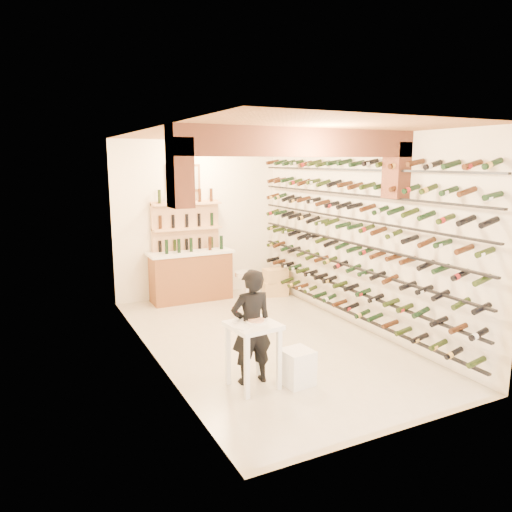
{
  "coord_description": "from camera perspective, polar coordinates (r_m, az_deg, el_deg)",
  "views": [
    {
      "loc": [
        -3.38,
        -6.5,
        2.79
      ],
      "look_at": [
        0.0,
        0.3,
        1.3
      ],
      "focal_mm": 34.11,
      "sensor_mm": 36.0,
      "label": 1
    }
  ],
  "objects": [
    {
      "name": "crate_upper",
      "position": [
        10.2,
        2.3,
        -2.25
      ],
      "size": [
        0.48,
        0.34,
        0.28
      ],
      "primitive_type": "cube",
      "rotation": [
        0.0,
        0.0,
        -0.02
      ],
      "color": "tan",
      "rests_on": "crate_lower"
    },
    {
      "name": "person",
      "position": [
        6.16,
        -0.55,
        -8.3
      ],
      "size": [
        0.56,
        0.39,
        1.48
      ],
      "primitive_type": "imported",
      "rotation": [
        0.0,
        0.0,
        3.09
      ],
      "color": "black",
      "rests_on": "ground"
    },
    {
      "name": "tasting_table",
      "position": [
        6.06,
        -0.37,
        -9.22
      ],
      "size": [
        0.63,
        0.63,
        1.01
      ],
      "rotation": [
        0.0,
        0.0,
        0.1
      ],
      "color": "white",
      "rests_on": "ground"
    },
    {
      "name": "ground",
      "position": [
        7.84,
        0.99,
        -9.75
      ],
      "size": [
        6.0,
        6.0,
        0.0
      ],
      "primitive_type": "plane",
      "color": "beige",
      "rests_on": "ground"
    },
    {
      "name": "white_stool",
      "position": [
        6.32,
        4.84,
        -12.85
      ],
      "size": [
        0.39,
        0.39,
        0.45
      ],
      "primitive_type": "cube",
      "rotation": [
        0.0,
        0.0,
        0.09
      ],
      "color": "white",
      "rests_on": "ground"
    },
    {
      "name": "chrome_barstool",
      "position": [
        8.6,
        -1.01,
        -4.27
      ],
      "size": [
        0.45,
        0.45,
        0.88
      ],
      "rotation": [
        0.0,
        0.0,
        -0.09
      ],
      "color": "silver",
      "rests_on": "ground"
    },
    {
      "name": "room_shell",
      "position": [
        7.11,
        2.02,
        6.76
      ],
      "size": [
        3.52,
        6.02,
        3.21
      ],
      "color": "white",
      "rests_on": "ground"
    },
    {
      "name": "wine_rack",
      "position": [
        8.24,
        10.53,
        2.25
      ],
      "size": [
        0.32,
        5.7,
        2.56
      ],
      "color": "black",
      "rests_on": "ground"
    },
    {
      "name": "back_shelving",
      "position": [
        10.01,
        -8.16,
        1.66
      ],
      "size": [
        1.4,
        0.31,
        2.73
      ],
      "color": "tan",
      "rests_on": "ground"
    },
    {
      "name": "back_counter",
      "position": [
        9.91,
        -7.62,
        -2.17
      ],
      "size": [
        1.7,
        0.62,
        1.29
      ],
      "color": "brown",
      "rests_on": "ground"
    },
    {
      "name": "crate_lower",
      "position": [
        10.27,
        2.28,
        -3.81
      ],
      "size": [
        0.57,
        0.47,
        0.3
      ],
      "primitive_type": "cube",
      "rotation": [
        0.0,
        0.0,
        -0.27
      ],
      "color": "tan",
      "rests_on": "ground"
    }
  ]
}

